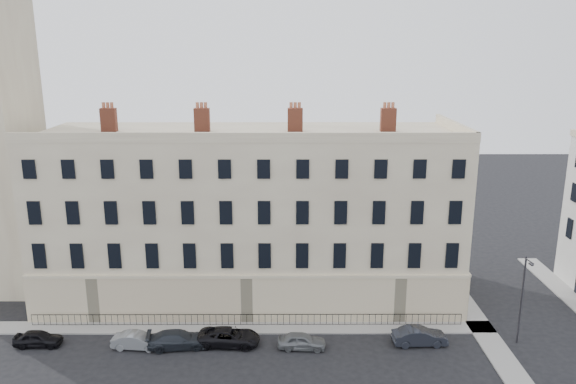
# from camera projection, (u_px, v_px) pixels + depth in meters

# --- Properties ---
(ground) EXTENTS (160.00, 160.00, 0.00)m
(ground) POSITION_uv_depth(u_px,v_px,m) (325.00, 362.00, 40.59)
(ground) COLOR black
(ground) RESTS_ON ground
(terrace) EXTENTS (36.22, 12.22, 17.00)m
(terrace) POSITION_uv_depth(u_px,v_px,m) (251.00, 215.00, 50.25)
(terrace) COLOR tan
(terrace) RESTS_ON ground
(pavement_terrace) EXTENTS (48.00, 2.00, 0.12)m
(pavement_terrace) POSITION_uv_depth(u_px,v_px,m) (197.00, 328.00, 45.38)
(pavement_terrace) COLOR gray
(pavement_terrace) RESTS_ON ground
(pavement_east_return) EXTENTS (2.00, 24.00, 0.12)m
(pavement_east_return) POSITION_uv_depth(u_px,v_px,m) (469.00, 310.00, 48.35)
(pavement_east_return) COLOR gray
(pavement_east_return) RESTS_ON ground
(pavement_adjacent) EXTENTS (2.00, 20.00, 0.12)m
(pavement_adjacent) POSITION_uv_depth(u_px,v_px,m) (573.00, 300.00, 50.32)
(pavement_adjacent) COLOR gray
(pavement_adjacent) RESTS_ON ground
(railings) EXTENTS (35.00, 0.04, 0.96)m
(railings) POSITION_uv_depth(u_px,v_px,m) (247.00, 320.00, 45.66)
(railings) COLOR black
(railings) RESTS_ON ground
(car_a) EXTENTS (3.58, 1.46, 1.22)m
(car_a) POSITION_uv_depth(u_px,v_px,m) (38.00, 338.00, 42.64)
(car_a) COLOR black
(car_a) RESTS_ON ground
(car_b) EXTENTS (3.84, 1.60, 1.24)m
(car_b) POSITION_uv_depth(u_px,v_px,m) (137.00, 341.00, 42.31)
(car_b) COLOR slate
(car_b) RESTS_ON ground
(car_c) EXTENTS (4.75, 2.42, 1.32)m
(car_c) POSITION_uv_depth(u_px,v_px,m) (178.00, 339.00, 42.40)
(car_c) COLOR #22262D
(car_c) RESTS_ON ground
(car_d) EXTENTS (4.83, 2.44, 1.31)m
(car_d) POSITION_uv_depth(u_px,v_px,m) (229.00, 337.00, 42.78)
(car_d) COLOR black
(car_d) RESTS_ON ground
(car_e) EXTENTS (3.71, 1.66, 1.24)m
(car_e) POSITION_uv_depth(u_px,v_px,m) (302.00, 341.00, 42.26)
(car_e) COLOR slate
(car_e) RESTS_ON ground
(car_f) EXTENTS (4.20, 1.64, 1.36)m
(car_f) POSITION_uv_depth(u_px,v_px,m) (420.00, 336.00, 42.80)
(car_f) COLOR #20232B
(car_f) RESTS_ON ground
(streetlamp) EXTENTS (0.34, 1.53, 7.09)m
(streetlamp) POSITION_uv_depth(u_px,v_px,m) (522.00, 296.00, 42.14)
(streetlamp) COLOR #343338
(streetlamp) RESTS_ON ground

